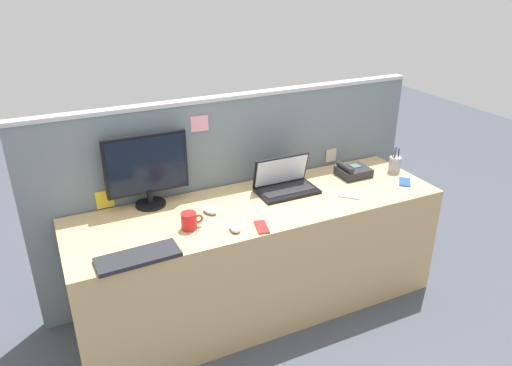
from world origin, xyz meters
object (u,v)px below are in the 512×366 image
at_px(pen_cup, 395,164).
at_px(cell_phone_silver_slab, 349,196).
at_px(desktop_monitor, 147,168).
at_px(cell_phone_blue_case, 405,182).
at_px(laptop, 285,182).
at_px(computer_mouse_right_hand, 210,211).
at_px(desk_phone, 353,171).
at_px(coffee_mug, 189,221).
at_px(cell_phone_red_case, 262,227).
at_px(computer_mouse_left_hand, 235,228).
at_px(keyboard_main, 138,257).

xyz_separation_m(pen_cup, cell_phone_silver_slab, (-0.50, -0.18, -0.05)).
bearing_deg(desktop_monitor, cell_phone_blue_case, -14.32).
height_order(laptop, computer_mouse_right_hand, laptop).
xyz_separation_m(desk_phone, coffee_mug, (-1.22, -0.20, 0.02)).
height_order(laptop, cell_phone_red_case, laptop).
distance_m(computer_mouse_left_hand, cell_phone_blue_case, 1.25).
bearing_deg(pen_cup, cell_phone_silver_slab, -160.11).
xyz_separation_m(desk_phone, pen_cup, (0.30, -0.07, 0.02)).
distance_m(computer_mouse_left_hand, cell_phone_red_case, 0.15).
distance_m(laptop, cell_phone_red_case, 0.50).
distance_m(desktop_monitor, desk_phone, 1.36).
height_order(laptop, cell_phone_blue_case, laptop).
height_order(laptop, keyboard_main, laptop).
bearing_deg(cell_phone_silver_slab, cell_phone_blue_case, -45.29).
bearing_deg(laptop, pen_cup, -4.72).
distance_m(computer_mouse_left_hand, coffee_mug, 0.25).
xyz_separation_m(desk_phone, cell_phone_blue_case, (0.24, -0.24, -0.03)).
relative_size(cell_phone_red_case, cell_phone_blue_case, 1.05).
distance_m(pen_cup, coffee_mug, 1.52).
bearing_deg(pen_cup, keyboard_main, -170.40).
height_order(keyboard_main, cell_phone_red_case, keyboard_main).
bearing_deg(cell_phone_blue_case, computer_mouse_right_hand, -146.19).
bearing_deg(pen_cup, laptop, 175.28).
bearing_deg(computer_mouse_right_hand, desk_phone, -14.71).
distance_m(keyboard_main, cell_phone_blue_case, 1.79).
height_order(computer_mouse_right_hand, cell_phone_silver_slab, computer_mouse_right_hand).
bearing_deg(laptop, desktop_monitor, 168.47).
xyz_separation_m(desktop_monitor, computer_mouse_right_hand, (0.28, -0.25, -0.22)).
height_order(desk_phone, cell_phone_red_case, desk_phone).
distance_m(desk_phone, computer_mouse_left_hand, 1.05).
bearing_deg(keyboard_main, laptop, 18.13).
relative_size(cell_phone_silver_slab, coffee_mug, 1.10).
bearing_deg(cell_phone_blue_case, desk_phone, 176.27).
distance_m(keyboard_main, computer_mouse_right_hand, 0.56).
bearing_deg(desk_phone, desktop_monitor, 172.92).
bearing_deg(laptop, cell_phone_blue_case, -17.22).
xyz_separation_m(keyboard_main, computer_mouse_left_hand, (0.54, 0.05, 0.01)).
bearing_deg(keyboard_main, computer_mouse_right_hand, 28.94).
height_order(keyboard_main, cell_phone_silver_slab, keyboard_main).
bearing_deg(cell_phone_red_case, laptop, 60.42).
xyz_separation_m(computer_mouse_right_hand, coffee_mug, (-0.16, -0.12, 0.03)).
relative_size(keyboard_main, computer_mouse_right_hand, 4.06).
bearing_deg(keyboard_main, desktop_monitor, 67.64).
xyz_separation_m(keyboard_main, cell_phone_red_case, (0.68, 0.01, -0.01)).
relative_size(keyboard_main, coffee_mug, 3.29).
relative_size(pen_cup, cell_phone_silver_slab, 1.35).
height_order(keyboard_main, pen_cup, pen_cup).
xyz_separation_m(desktop_monitor, pen_cup, (1.63, -0.23, -0.18)).
bearing_deg(cell_phone_red_case, desk_phone, 36.25).
bearing_deg(cell_phone_blue_case, cell_phone_red_case, -133.01).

